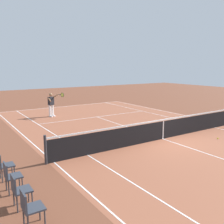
% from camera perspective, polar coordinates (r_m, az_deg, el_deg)
% --- Properties ---
extents(ground_plane, '(60.00, 60.00, 0.00)m').
position_cam_1_polar(ground_plane, '(12.55, 11.39, -5.98)').
color(ground_plane, brown).
extents(court_slab, '(24.20, 11.40, 0.00)m').
position_cam_1_polar(court_slab, '(12.55, 11.39, -5.98)').
color(court_slab, '#935138').
rests_on(court_slab, ground_plane).
extents(court_line_markings, '(23.85, 11.05, 0.01)m').
position_cam_1_polar(court_line_markings, '(12.54, 11.39, -5.97)').
color(court_line_markings, white).
rests_on(court_line_markings, ground_plane).
extents(tennis_net, '(0.10, 11.70, 1.08)m').
position_cam_1_polar(tennis_net, '(12.42, 11.47, -3.81)').
color(tennis_net, '#2D2D33').
rests_on(tennis_net, ground_plane).
extents(tennis_player_near, '(0.92, 0.93, 1.70)m').
position_cam_1_polar(tennis_player_near, '(17.95, -13.54, 1.90)').
color(tennis_player_near, white).
rests_on(tennis_player_near, ground_plane).
extents(tennis_ball, '(0.07, 0.07, 0.07)m').
position_cam_1_polar(tennis_ball, '(13.31, 22.84, -5.51)').
color(tennis_ball, '#CCE01E').
rests_on(tennis_ball, ground_plane).
extents(spectator_chair_0, '(0.44, 0.44, 0.88)m').
position_cam_1_polar(spectator_chair_0, '(6.05, -18.15, -19.64)').
color(spectator_chair_0, '#38383D').
rests_on(spectator_chair_0, ground_plane).
extents(spectator_chair_1, '(0.44, 0.44, 0.88)m').
position_cam_1_polar(spectator_chair_1, '(6.88, -20.35, -15.97)').
color(spectator_chair_1, '#38383D').
rests_on(spectator_chair_1, ground_plane).
extents(spectator_chair_2, '(0.44, 0.44, 0.88)m').
position_cam_1_polar(spectator_chair_2, '(7.73, -22.01, -13.07)').
color(spectator_chair_2, '#38383D').
rests_on(spectator_chair_2, ground_plane).
extents(spectator_chair_3, '(0.44, 0.44, 0.88)m').
position_cam_1_polar(spectator_chair_3, '(8.60, -23.31, -10.75)').
color(spectator_chair_3, '#38383D').
rests_on(spectator_chair_3, ground_plane).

